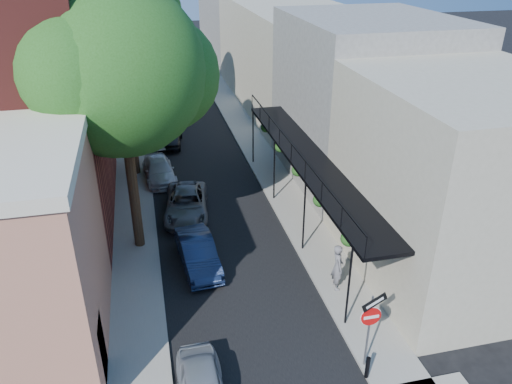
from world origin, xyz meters
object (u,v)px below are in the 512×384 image
oak_far (128,9)px  parked_car_b (198,253)px  oak_near (130,72)px  parked_car_e (169,135)px  bollard (367,367)px  parked_car_d (159,170)px  pedestrian (338,267)px  parked_car_c (187,204)px  oak_mid (130,53)px  sign_post (371,319)px

oak_far → parked_car_b: oak_far is taller
oak_near → parked_car_e: size_ratio=2.88×
oak_far → parked_car_b: bearing=-84.2°
bollard → oak_near: (-6.37, 9.76, 7.36)m
bollard → parked_car_b: size_ratio=0.20×
oak_far → parked_car_d: oak_far is taller
pedestrian → parked_car_c: bearing=41.9°
oak_mid → pedestrian: (7.15, -13.21, -5.96)m
oak_far → pedestrian: oak_far is taller
oak_mid → parked_car_c: 8.89m
parked_car_e → oak_mid: bearing=-107.0°
oak_near → oak_far: bearing=90.0°
sign_post → parked_car_e: 21.97m
oak_near → pedestrian: 11.13m
oak_mid → parked_car_e: oak_mid is taller
parked_car_e → sign_post: bearing=-70.1°
parked_car_b → parked_car_d: parked_car_b is taller
oak_near → parked_car_e: oak_near is taller
bollard → oak_mid: (-6.42, 17.73, 6.54)m
oak_mid → parked_car_d: (0.91, -1.22, -6.47)m
bollard → parked_car_e: size_ratio=0.20×
parked_car_d → parked_car_b: bearing=-87.7°
parked_car_c → pedestrian: (5.13, -7.41, 0.47)m
parked_car_e → oak_far: bearing=118.3°
oak_far → parked_car_d: bearing=-85.3°
oak_far → parked_car_b: (1.95, -19.39, -7.61)m
parked_car_b → oak_near: bearing=124.7°
parked_car_b → parked_car_d: (-1.11, 9.13, -0.06)m
parked_car_c → parked_car_d: size_ratio=1.12×
sign_post → parked_car_c: (-4.56, 11.45, -1.41)m
parked_car_c → parked_car_e: 9.98m
oak_far → parked_car_c: bearing=-82.5°
oak_mid → oak_near: bearing=-89.6°
oak_near → oak_mid: size_ratio=1.12×
oak_near → pedestrian: (7.10, -5.24, -6.78)m
oak_mid → parked_car_d: oak_mid is taller
sign_post → oak_near: oak_near is taller
sign_post → bollard: 1.60m
bollard → oak_far: oak_far is taller
oak_near → parked_car_c: size_ratio=2.52×
parked_car_d → bollard: bearing=-76.2°
pedestrian → oak_far: bearing=24.9°
oak_near → pedestrian: oak_near is taller
oak_mid → oak_far: oak_far is taller
parked_car_c → parked_car_d: parked_car_c is taller
parked_car_d → pedestrian: (6.24, -11.99, 0.51)m
parked_car_d → sign_post: bearing=-75.2°
parked_car_b → parked_car_c: bearing=85.1°
parked_car_b → parked_car_c: parked_car_b is taller
oak_near → parked_car_b: (1.97, -2.38, -7.23)m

